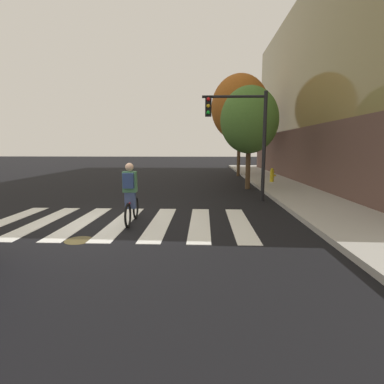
# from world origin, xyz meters

# --- Properties ---
(ground_plane) EXTENTS (120.00, 120.00, 0.00)m
(ground_plane) POSITION_xyz_m (0.00, 0.00, 0.00)
(ground_plane) COLOR black
(crosswalk_stripes) EXTENTS (7.24, 3.71, 0.01)m
(crosswalk_stripes) POSITION_xyz_m (0.39, 0.00, 0.01)
(crosswalk_stripes) COLOR silver
(crosswalk_stripes) RESTS_ON ground
(manhole_cover) EXTENTS (0.64, 0.64, 0.01)m
(manhole_cover) POSITION_xyz_m (-0.12, -1.64, 0.00)
(manhole_cover) COLOR #473D1E
(manhole_cover) RESTS_ON ground
(cyclist) EXTENTS (0.37, 1.71, 1.69)m
(cyclist) POSITION_xyz_m (0.73, -0.14, 0.84)
(cyclist) COLOR black
(cyclist) RESTS_ON ground
(traffic_light_near) EXTENTS (2.47, 0.28, 4.20)m
(traffic_light_near) POSITION_xyz_m (4.21, 3.57, 2.86)
(traffic_light_near) COLOR black
(traffic_light_near) RESTS_ON ground
(fire_hydrant) EXTENTS (0.33, 0.22, 0.78)m
(fire_hydrant) POSITION_xyz_m (6.63, 8.95, 0.53)
(fire_hydrant) COLOR gold
(fire_hydrant) RESTS_ON sidewalk
(street_tree_near) EXTENTS (2.86, 2.86, 5.09)m
(street_tree_near) POSITION_xyz_m (4.96, 7.03, 3.43)
(street_tree_near) COLOR #4C3823
(street_tree_near) RESTS_ON ground
(street_tree_mid) EXTENTS (4.09, 4.09, 7.28)m
(street_tree_mid) POSITION_xyz_m (5.29, 13.98, 4.92)
(street_tree_mid) COLOR #4C3823
(street_tree_mid) RESTS_ON ground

